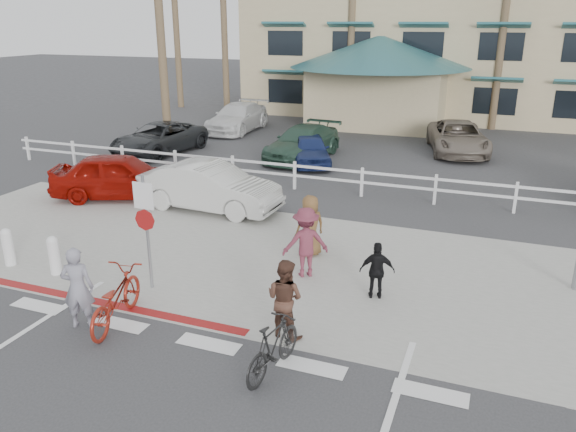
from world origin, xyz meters
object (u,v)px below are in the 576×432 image
at_px(sign_post, 147,227).
at_px(car_white_sedan, 210,187).
at_px(bike_black, 273,347).
at_px(bike_red, 115,299).
at_px(car_red_compact, 121,176).

height_order(sign_post, car_white_sedan, sign_post).
height_order(sign_post, bike_black, sign_post).
height_order(bike_red, car_red_compact, car_red_compact).
xyz_separation_m(car_white_sedan, car_red_compact, (-3.37, 0.04, 0.02)).
bearing_deg(bike_red, car_red_compact, -65.36).
relative_size(sign_post, bike_red, 1.43).
distance_m(sign_post, bike_red, 1.82).
distance_m(sign_post, car_white_sedan, 5.49).
height_order(sign_post, bike_red, sign_post).
distance_m(bike_black, car_white_sedan, 8.86).
relative_size(sign_post, car_white_sedan, 0.65).
bearing_deg(bike_red, car_white_sedan, -88.00).
relative_size(bike_red, car_red_compact, 0.46).
distance_m(bike_red, car_red_compact, 8.49).
relative_size(car_white_sedan, car_red_compact, 1.01).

